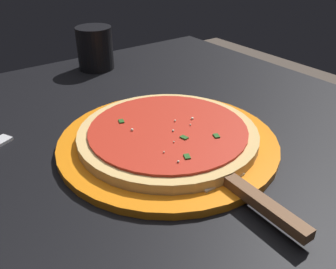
# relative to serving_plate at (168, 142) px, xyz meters

# --- Properties ---
(restaurant_table) EXTENTS (1.03, 0.95, 0.75)m
(restaurant_table) POSITION_rel_serving_plate_xyz_m (0.00, 0.01, -0.13)
(restaurant_table) COLOR black
(restaurant_table) RESTS_ON ground_plane
(serving_plate) EXTENTS (0.36, 0.36, 0.01)m
(serving_plate) POSITION_rel_serving_plate_xyz_m (0.00, 0.00, 0.00)
(serving_plate) COLOR orange
(serving_plate) RESTS_ON restaurant_table
(pizza) EXTENTS (0.29, 0.29, 0.02)m
(pizza) POSITION_rel_serving_plate_xyz_m (-0.00, 0.00, 0.02)
(pizza) COLOR #DBB26B
(pizza) RESTS_ON serving_plate
(pizza_server) EXTENTS (0.22, 0.07, 0.01)m
(pizza_server) POSITION_rel_serving_plate_xyz_m (-0.17, 0.00, 0.01)
(pizza_server) COLOR silver
(pizza_server) RESTS_ON serving_plate
(cup_tall_drink) EXTENTS (0.09, 0.09, 0.10)m
(cup_tall_drink) POSITION_rel_serving_plate_xyz_m (0.41, -0.08, 0.05)
(cup_tall_drink) COLOR black
(cup_tall_drink) RESTS_ON restaurant_table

